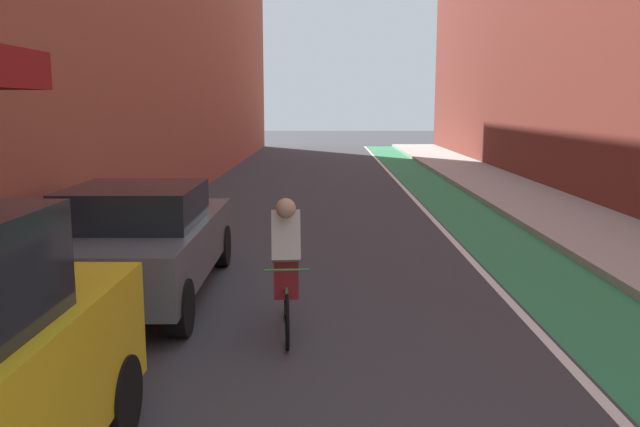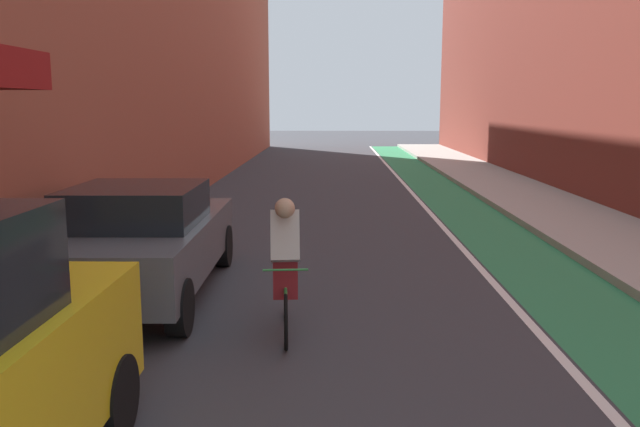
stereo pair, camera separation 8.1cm
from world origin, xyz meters
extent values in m
plane|color=#38383D|center=(0.00, 18.41, 0.00)|extent=(98.63, 98.63, 0.00)
cube|color=#2D8451|center=(3.05, 20.41, 0.00)|extent=(1.60, 44.83, 0.00)
cube|color=white|center=(2.15, 20.41, 0.00)|extent=(0.12, 44.83, 0.00)
cube|color=#A8A59E|center=(5.15, 20.41, 0.07)|extent=(2.60, 44.83, 0.14)
cube|color=brown|center=(7.65, 22.41, 4.64)|extent=(2.40, 40.83, 9.28)
cylinder|color=black|center=(-1.92, 6.44, 0.33)|extent=(0.22, 0.66, 0.66)
cube|color=#595B60|center=(-2.80, 10.33, 0.68)|extent=(1.90, 4.38, 0.70)
cube|color=black|center=(-2.79, 10.12, 1.26)|extent=(1.65, 1.85, 0.55)
cylinder|color=black|center=(-3.66, 11.95, 0.33)|extent=(0.23, 0.66, 0.66)
cylinder|color=black|center=(-1.98, 11.97, 0.33)|extent=(0.23, 0.66, 0.66)
cylinder|color=black|center=(-3.62, 8.70, 0.33)|extent=(0.23, 0.66, 0.66)
cylinder|color=black|center=(-1.93, 8.72, 0.33)|extent=(0.23, 0.66, 0.66)
torus|color=black|center=(-0.71, 8.32, 0.30)|extent=(0.09, 0.60, 0.60)
torus|color=black|center=(-0.79, 9.37, 0.30)|extent=(0.09, 0.60, 0.60)
cylinder|color=#338C3F|center=(-0.75, 8.85, 0.52)|extent=(0.11, 0.96, 0.33)
cylinder|color=#338C3F|center=(-0.76, 9.03, 0.60)|extent=(0.04, 0.12, 0.55)
cylinder|color=#338C3F|center=(-0.71, 8.40, 0.85)|extent=(0.48, 0.06, 0.02)
cube|color=maroon|center=(-0.76, 8.95, 0.67)|extent=(0.30, 0.26, 0.56)
cube|color=beige|center=(-0.75, 8.82, 1.13)|extent=(0.35, 0.42, 0.60)
sphere|color=tan|center=(-0.73, 8.67, 1.47)|extent=(0.22, 0.22, 0.22)
camera|label=1|loc=(-0.30, 1.68, 2.58)|focal=36.75mm
camera|label=2|loc=(-0.22, 1.68, 2.58)|focal=36.75mm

